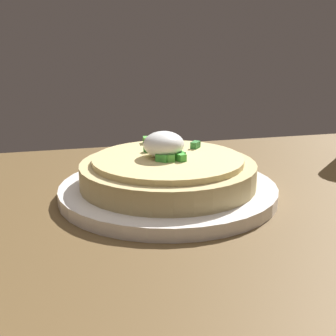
% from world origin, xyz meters
% --- Properties ---
extents(dining_table, '(1.19, 0.66, 0.03)m').
position_xyz_m(dining_table, '(0.00, 0.00, 0.01)').
color(dining_table, brown).
rests_on(dining_table, ground).
extents(plate, '(0.25, 0.25, 0.01)m').
position_xyz_m(plate, '(-0.06, -0.07, 0.03)').
color(plate, white).
rests_on(plate, dining_table).
extents(pizza, '(0.20, 0.20, 0.06)m').
position_xyz_m(pizza, '(-0.06, -0.07, 0.06)').
color(pizza, tan).
rests_on(pizza, plate).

